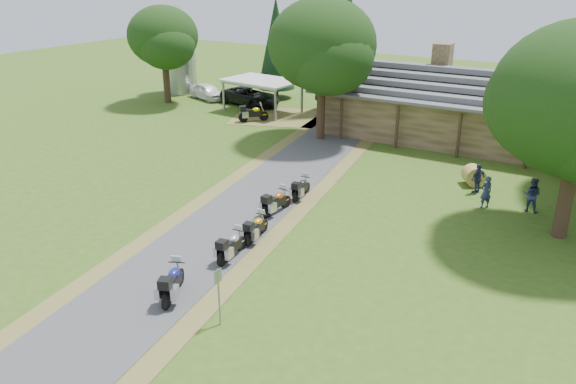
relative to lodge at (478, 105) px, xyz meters
The scene contains 22 objects.
ground 24.86m from the lodge, 104.04° to the right, with size 120.00×120.00×0.00m, color #375618.
driveway 21.17m from the lodge, 108.00° to the right, with size 46.00×46.00×0.00m, color #434345.
lodge is the anchor object (origin of this frame).
silo 27.99m from the lodge, behind, with size 3.19×3.19×6.47m, color gray.
carport 17.04m from the lodge, behind, with size 6.07×4.04×2.63m, color silver, non-canonical shape.
car_white_sedan 23.94m from the lodge, behind, with size 5.30×2.24×1.77m, color white.
car_dark_suv 19.25m from the lodge, behind, with size 6.15×2.62×2.35m, color black.
motorcycle_row_a 26.15m from the lodge, 100.12° to the right, with size 1.96×0.64×1.34m, color #1B2098, non-canonical shape.
motorcycle_row_b 22.77m from the lodge, 101.33° to the right, with size 1.84×0.60×1.26m, color #9C9EA3, non-canonical shape.
motorcycle_row_c 20.90m from the lodge, 102.62° to the right, with size 1.77×0.58×1.21m, color orange, non-canonical shape.
motorcycle_row_d 18.35m from the lodge, 106.74° to the right, with size 1.90×0.62×1.30m, color #BB521C, non-canonical shape.
motorcycle_row_e 16.12m from the lodge, 108.90° to the right, with size 1.73×0.56×1.18m, color black, non-canonical shape.
motorcycle_carport_a 16.36m from the lodge, 167.54° to the right, with size 2.08×0.68×1.42m, color #D9DA02, non-canonical shape.
person_a 12.23m from the lodge, 74.41° to the right, with size 0.55×0.40×1.94m, color navy.
person_b 12.32m from the lodge, 64.51° to the right, with size 0.57×0.41×2.02m, color navy.
person_c 10.30m from the lodge, 76.01° to the right, with size 0.54×0.39×1.88m, color navy.
hay_bale 9.23m from the lodge, 77.12° to the right, with size 1.08×1.08×0.99m, color olive.
sign_post 26.34m from the lodge, 94.59° to the right, with size 0.38×0.06×2.10m, color gray, non-canonical shape.
oak_lodge_left 10.93m from the lodge, 150.96° to the right, with size 7.12×7.12×10.33m, color black, non-canonical shape.
oak_silo 26.13m from the lodge, behind, with size 5.94×5.94×9.20m, color black, non-canonical shape.
cedar_near 12.92m from the lodge, 166.44° to the left, with size 3.92×3.92×14.21m, color black.
cedar_far 19.49m from the lodge, 166.06° to the left, with size 3.32×3.32×8.76m, color black.
Camera 1 is at (13.78, -14.62, 11.05)m, focal length 35.00 mm.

